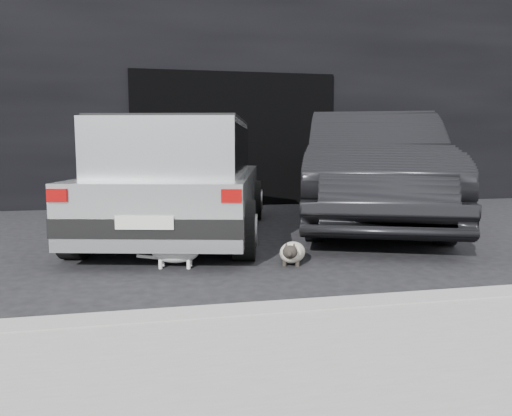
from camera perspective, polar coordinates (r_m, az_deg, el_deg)
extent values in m
plane|color=black|center=(5.91, -5.46, -4.51)|extent=(80.00, 80.00, 0.00)
cube|color=black|center=(11.93, -4.12, 13.48)|extent=(34.00, 4.00, 5.00)
cube|color=black|center=(9.88, -2.43, 7.82)|extent=(4.00, 0.10, 2.60)
cube|color=gray|center=(3.73, 15.18, -10.80)|extent=(18.00, 0.25, 0.12)
cube|color=gray|center=(2.80, 27.01, -17.72)|extent=(18.00, 2.20, 0.11)
cube|color=#B9BDBF|center=(6.72, -8.30, 1.32)|extent=(2.75, 4.42, 0.65)
cube|color=#B9BDBF|center=(6.48, -8.73, 6.86)|extent=(2.21, 3.04, 0.65)
cube|color=black|center=(6.48, -8.73, 6.86)|extent=(2.20, 2.94, 0.53)
cube|color=black|center=(4.82, -12.36, -2.24)|extent=(1.83, 0.60, 0.19)
cube|color=black|center=(8.67, -6.02, 2.05)|extent=(1.83, 0.60, 0.19)
cube|color=silver|center=(4.72, -12.64, -1.66)|extent=(0.53, 0.15, 0.13)
cube|color=#8C0707|center=(4.96, -21.80, 1.35)|extent=(0.19, 0.08, 0.13)
cube|color=#8C0707|center=(4.56, -2.82, 1.39)|extent=(0.19, 0.08, 0.13)
cube|color=black|center=(6.49, -8.79, 9.88)|extent=(2.15, 2.77, 0.03)
cylinder|color=black|center=(5.59, -19.99, -2.31)|extent=(0.37, 0.67, 0.63)
cylinder|color=slate|center=(5.63, -21.18, -2.29)|extent=(0.10, 0.34, 0.35)
cylinder|color=black|center=(5.20, -1.35, -2.56)|extent=(0.37, 0.67, 0.63)
cylinder|color=slate|center=(5.19, 0.04, -2.57)|extent=(0.10, 0.34, 0.35)
cylinder|color=black|center=(8.31, -12.64, 0.96)|extent=(0.37, 0.67, 0.63)
cylinder|color=slate|center=(8.34, -13.48, 0.96)|extent=(0.10, 0.34, 0.35)
cylinder|color=black|center=(8.06, -0.24, 0.94)|extent=(0.37, 0.67, 0.63)
cylinder|color=slate|center=(8.05, 0.66, 0.94)|extent=(0.10, 0.34, 0.35)
imported|color=black|center=(7.73, 13.13, 4.47)|extent=(3.55, 5.46, 1.70)
ellipsoid|color=beige|center=(5.12, 4.19, -5.06)|extent=(0.43, 0.57, 0.20)
ellipsoid|color=beige|center=(4.99, 4.06, -5.11)|extent=(0.29, 0.29, 0.19)
ellipsoid|color=black|center=(4.85, 3.91, -5.04)|extent=(0.18, 0.17, 0.13)
sphere|color=black|center=(4.79, 3.84, -5.27)|extent=(0.06, 0.06, 0.06)
cone|color=black|center=(4.85, 4.38, -4.31)|extent=(0.07, 0.07, 0.07)
cone|color=black|center=(4.85, 3.49, -4.29)|extent=(0.07, 0.07, 0.07)
cylinder|color=black|center=(4.98, 4.76, -6.34)|extent=(0.04, 0.04, 0.06)
cylinder|color=black|center=(4.99, 3.28, -6.29)|extent=(0.04, 0.04, 0.06)
cylinder|color=black|center=(5.28, 5.04, -5.57)|extent=(0.04, 0.04, 0.06)
cylinder|color=black|center=(5.29, 3.64, -5.53)|extent=(0.04, 0.04, 0.06)
cylinder|color=black|center=(5.40, 4.47, -4.78)|extent=(0.04, 0.28, 0.09)
ellipsoid|color=white|center=(4.98, -9.20, -5.05)|extent=(0.50, 0.33, 0.20)
ellipsoid|color=white|center=(4.96, -7.88, -4.83)|extent=(0.24, 0.24, 0.17)
ellipsoid|color=white|center=(4.93, -6.49, -4.07)|extent=(0.14, 0.15, 0.12)
sphere|color=white|center=(4.92, -5.88, -4.15)|extent=(0.05, 0.05, 0.05)
cone|color=white|center=(4.95, -6.61, -3.37)|extent=(0.06, 0.05, 0.06)
cone|color=white|center=(4.88, -6.71, -3.51)|extent=(0.06, 0.05, 0.06)
cylinder|color=white|center=(5.03, -7.52, -5.93)|extent=(0.04, 0.04, 0.12)
cylinder|color=white|center=(4.92, -7.71, -6.24)|extent=(0.04, 0.04, 0.12)
cylinder|color=white|center=(5.08, -10.61, -5.88)|extent=(0.04, 0.04, 0.12)
cylinder|color=white|center=(4.97, -10.86, -6.18)|extent=(0.04, 0.04, 0.12)
cylinder|color=white|center=(5.03, -12.05, -5.50)|extent=(0.26, 0.07, 0.08)
ellipsoid|color=gray|center=(4.97, -10.21, -4.85)|extent=(0.19, 0.16, 0.08)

